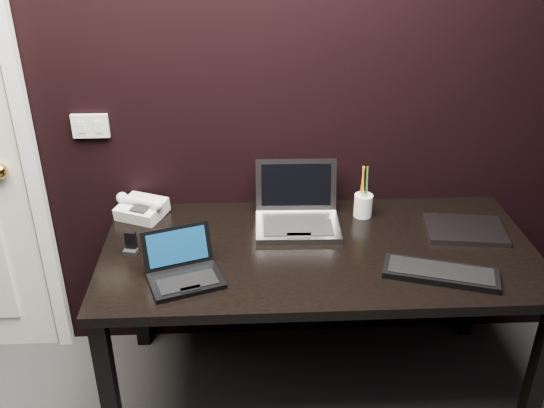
{
  "coord_description": "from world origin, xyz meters",
  "views": [
    {
      "loc": [
        0.02,
        -0.61,
        2.01
      ],
      "look_at": [
        0.11,
        1.35,
        0.97
      ],
      "focal_mm": 40.0,
      "sensor_mm": 36.0,
      "label": 1
    }
  ],
  "objects_px": {
    "netbook": "(184,271)",
    "ext_keyboard": "(441,273)",
    "desk_phone": "(141,208)",
    "mobile_phone": "(131,245)",
    "closed_laptop": "(465,230)",
    "desk": "(318,264)",
    "silver_laptop": "(297,215)",
    "pen_cup": "(363,204)"
  },
  "relations": [
    {
      "from": "closed_laptop",
      "to": "desk",
      "type": "bearing_deg",
      "value": -171.28
    },
    {
      "from": "desk_phone",
      "to": "pen_cup",
      "type": "xyz_separation_m",
      "value": [
        0.95,
        -0.04,
        0.01
      ]
    },
    {
      "from": "mobile_phone",
      "to": "desk",
      "type": "bearing_deg",
      "value": -0.26
    },
    {
      "from": "netbook",
      "to": "ext_keyboard",
      "type": "height_order",
      "value": "netbook"
    },
    {
      "from": "ext_keyboard",
      "to": "desk_phone",
      "type": "bearing_deg",
      "value": 156.34
    },
    {
      "from": "closed_laptop",
      "to": "netbook",
      "type": "bearing_deg",
      "value": -166.25
    },
    {
      "from": "desk_phone",
      "to": "mobile_phone",
      "type": "distance_m",
      "value": 0.29
    },
    {
      "from": "desk",
      "to": "desk_phone",
      "type": "distance_m",
      "value": 0.8
    },
    {
      "from": "ext_keyboard",
      "to": "pen_cup",
      "type": "relative_size",
      "value": 1.87
    },
    {
      "from": "closed_laptop",
      "to": "desk_phone",
      "type": "relative_size",
      "value": 1.45
    },
    {
      "from": "desk",
      "to": "netbook",
      "type": "height_order",
      "value": "netbook"
    },
    {
      "from": "netbook",
      "to": "silver_laptop",
      "type": "relative_size",
      "value": 0.89
    },
    {
      "from": "desk",
      "to": "closed_laptop",
      "type": "xyz_separation_m",
      "value": [
        0.61,
        0.09,
        0.09
      ]
    },
    {
      "from": "desk_phone",
      "to": "ext_keyboard",
      "type": "bearing_deg",
      "value": -23.66
    },
    {
      "from": "desk",
      "to": "mobile_phone",
      "type": "relative_size",
      "value": 19.09
    },
    {
      "from": "netbook",
      "to": "desk_phone",
      "type": "xyz_separation_m",
      "value": [
        -0.22,
        0.47,
        0.01
      ]
    },
    {
      "from": "desk",
      "to": "silver_laptop",
      "type": "height_order",
      "value": "silver_laptop"
    },
    {
      "from": "silver_laptop",
      "to": "pen_cup",
      "type": "height_order",
      "value": "silver_laptop"
    },
    {
      "from": "silver_laptop",
      "to": "ext_keyboard",
      "type": "height_order",
      "value": "silver_laptop"
    },
    {
      "from": "closed_laptop",
      "to": "pen_cup",
      "type": "height_order",
      "value": "pen_cup"
    },
    {
      "from": "silver_laptop",
      "to": "closed_laptop",
      "type": "relative_size",
      "value": 1.03
    },
    {
      "from": "silver_laptop",
      "to": "desk_phone",
      "type": "bearing_deg",
      "value": 171.3
    },
    {
      "from": "netbook",
      "to": "ext_keyboard",
      "type": "xyz_separation_m",
      "value": [
        0.93,
        -0.03,
        -0.02
      ]
    },
    {
      "from": "netbook",
      "to": "desk_phone",
      "type": "height_order",
      "value": "netbook"
    },
    {
      "from": "desk_phone",
      "to": "mobile_phone",
      "type": "xyz_separation_m",
      "value": [
        -0.0,
        -0.29,
        -0.01
      ]
    },
    {
      "from": "desk",
      "to": "netbook",
      "type": "relative_size",
      "value": 5.42
    },
    {
      "from": "silver_laptop",
      "to": "ext_keyboard",
      "type": "xyz_separation_m",
      "value": [
        0.49,
        -0.4,
        -0.03
      ]
    },
    {
      "from": "silver_laptop",
      "to": "ext_keyboard",
      "type": "distance_m",
      "value": 0.64
    },
    {
      "from": "silver_laptop",
      "to": "ext_keyboard",
      "type": "bearing_deg",
      "value": -39.42
    },
    {
      "from": "mobile_phone",
      "to": "closed_laptop",
      "type": "bearing_deg",
      "value": 3.87
    },
    {
      "from": "desk_phone",
      "to": "desk",
      "type": "bearing_deg",
      "value": -21.86
    },
    {
      "from": "pen_cup",
      "to": "netbook",
      "type": "bearing_deg",
      "value": -149.23
    },
    {
      "from": "netbook",
      "to": "mobile_phone",
      "type": "xyz_separation_m",
      "value": [
        -0.22,
        0.19,
        0.0
      ]
    },
    {
      "from": "silver_laptop",
      "to": "mobile_phone",
      "type": "distance_m",
      "value": 0.69
    },
    {
      "from": "desk_phone",
      "to": "mobile_phone",
      "type": "height_order",
      "value": "desk_phone"
    },
    {
      "from": "ext_keyboard",
      "to": "closed_laptop",
      "type": "relative_size",
      "value": 1.27
    },
    {
      "from": "closed_laptop",
      "to": "pen_cup",
      "type": "bearing_deg",
      "value": 158.05
    },
    {
      "from": "desk",
      "to": "closed_laptop",
      "type": "bearing_deg",
      "value": 8.72
    },
    {
      "from": "closed_laptop",
      "to": "silver_laptop",
      "type": "bearing_deg",
      "value": 171.85
    },
    {
      "from": "silver_laptop",
      "to": "pen_cup",
      "type": "distance_m",
      "value": 0.29
    },
    {
      "from": "mobile_phone",
      "to": "pen_cup",
      "type": "height_order",
      "value": "pen_cup"
    },
    {
      "from": "desk",
      "to": "pen_cup",
      "type": "bearing_deg",
      "value": 49.38
    }
  ]
}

